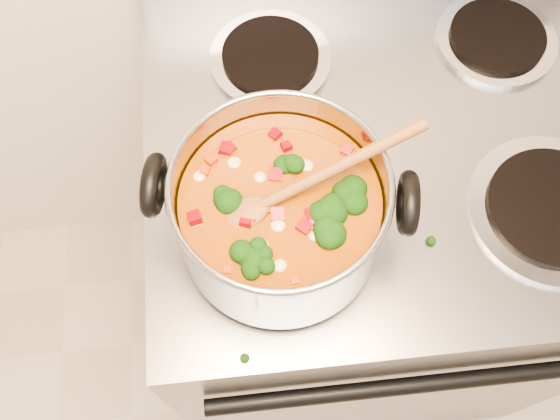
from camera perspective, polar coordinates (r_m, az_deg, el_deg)
The scene contains 4 objects.
electric_range at distance 1.32m, azimuth 7.64°, elevation -3.36°, with size 0.74×0.67×1.08m.
stockpot at distance 0.75m, azimuth -0.01°, elevation -0.21°, with size 0.32×0.26×0.15m.
wooden_spoon at distance 0.71m, azimuth 0.91°, elevation 1.74°, with size 0.25×0.10×0.08m.
cooktop_crumbs at distance 0.85m, azimuth -1.67°, elevation 0.93°, with size 0.21×0.31×0.01m.
Camera 1 is at (-0.20, 0.69, 1.68)m, focal length 40.00 mm.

